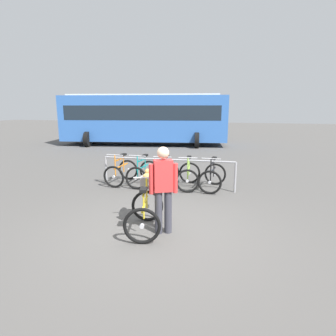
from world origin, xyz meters
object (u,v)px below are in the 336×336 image
Objects in this scene: racked_bike_orange at (121,172)px; person_with_featured_bike at (163,186)px; racked_bike_lime at (189,175)px; racked_bike_white at (165,174)px; bus_distant at (144,117)px; racked_bike_teal at (143,173)px; featured_bicycle at (145,205)px; racked_bike_black at (213,177)px.

racked_bike_orange is 0.69× the size of person_with_featured_bike.
racked_bike_lime is (2.10, 0.08, 0.00)m from racked_bike_orange.
bus_distant is at bearing 113.22° from racked_bike_white.
racked_bike_teal is 3.51m from person_with_featured_bike.
racked_bike_lime is at bearing -63.05° from bus_distant.
racked_bike_white is (0.70, 0.03, -0.00)m from racked_bike_teal.
bus_distant is at bearing 109.30° from racked_bike_teal.
racked_bike_teal is at bearing 110.88° from featured_bicycle.
racked_bike_teal is at bearing 2.28° from racked_bike_orange.
person_with_featured_bike is at bearing -54.05° from racked_bike_orange.
person_with_featured_bike reaches higher than racked_bike_black.
racked_bike_black is (1.40, 0.06, -0.00)m from racked_bike_white.
featured_bicycle is at bearing -58.26° from racked_bike_orange.
racked_bike_lime is at bearing 85.44° from featured_bicycle.
racked_bike_black is at bearing 2.28° from racked_bike_lime.
bus_distant is (-2.46, 9.05, 1.37)m from racked_bike_orange.
racked_bike_orange is 0.96× the size of racked_bike_lime.
racked_bike_white is at bearing -177.72° from racked_bike_lime.
racked_bike_orange is at bearing -177.72° from racked_bike_teal.
featured_bicycle is (0.45, -3.05, 0.12)m from racked_bike_white.
bus_distant is (-4.31, 12.04, 1.25)m from featured_bicycle.
bus_distant is (-4.69, 12.13, 0.83)m from person_with_featured_bike.
racked_bike_white is at bearing 2.28° from racked_bike_teal.
racked_bike_orange is 0.99× the size of racked_bike_white.
racked_bike_black is 3.25m from featured_bicycle.
racked_bike_black is (0.70, 0.03, 0.00)m from racked_bike_lime.
racked_bike_orange is 1.00× the size of racked_bike_black.
racked_bike_orange is 9.48m from bus_distant.
person_with_featured_bike is (-0.56, -3.19, 0.54)m from racked_bike_black.
racked_bike_teal is (0.70, 0.03, 0.00)m from racked_bike_orange.
racked_bike_white is 9.88m from bus_distant.
featured_bicycle is at bearing -106.91° from racked_bike_black.
person_with_featured_bike is at bearing -99.98° from racked_bike_black.
racked_bike_black is 3.29m from person_with_featured_bike.
racked_bike_lime and racked_bike_black have the same top height.
featured_bicycle reaches higher than racked_bike_white.
featured_bicycle is 12.85m from bus_distant.
person_with_featured_bike is (0.84, -3.14, 0.54)m from racked_bike_white.
person_with_featured_bike is at bearing -75.08° from racked_bike_white.
featured_bicycle is at bearing 167.18° from person_with_featured_bike.
racked_bike_white is at bearing -177.72° from racked_bike_black.
racked_bike_lime is (1.40, 0.06, -0.00)m from racked_bike_teal.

